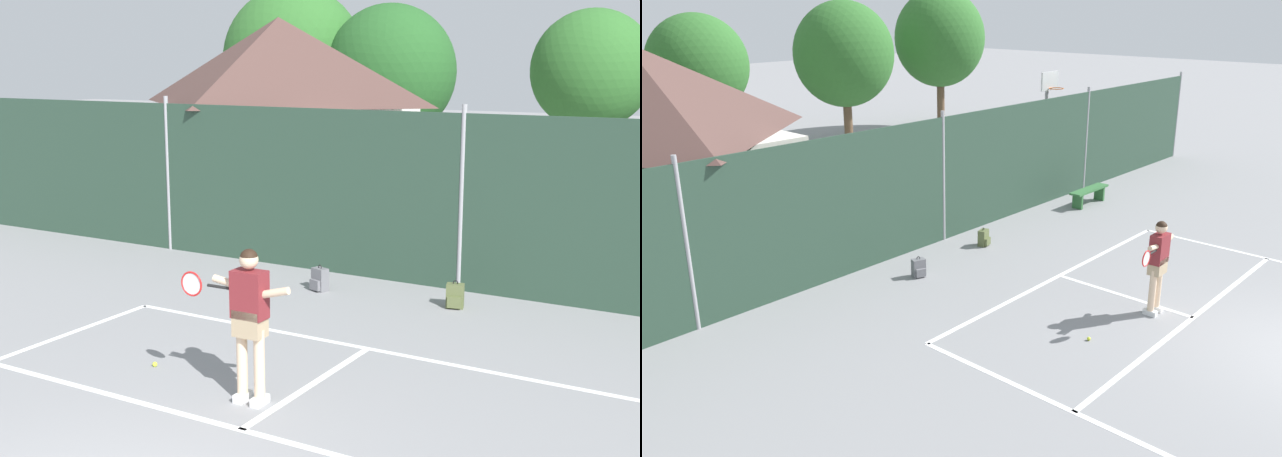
{
  "view_description": "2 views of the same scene",
  "coord_description": "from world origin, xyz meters",
  "views": [
    {
      "loc": [
        5.01,
        -4.4,
        3.95
      ],
      "look_at": [
        -0.64,
        5.27,
        1.69
      ],
      "focal_mm": 46.81,
      "sensor_mm": 36.0,
      "label": 1
    },
    {
      "loc": [
        -11.21,
        -1.76,
        5.6
      ],
      "look_at": [
        -1.28,
        7.22,
        1.02
      ],
      "focal_mm": 36.73,
      "sensor_mm": 36.0,
      "label": 2
    }
  ],
  "objects": [
    {
      "name": "chainlink_fence",
      "position": [
        -0.0,
        9.0,
        1.54
      ],
      "size": [
        26.09,
        0.09,
        3.23
      ],
      "color": "#284233",
      "rests_on": "ground"
    },
    {
      "name": "basketball_hoop",
      "position": [
        6.88,
        10.76,
        2.31
      ],
      "size": [
        0.9,
        0.67,
        3.55
      ],
      "color": "#9E9EA3",
      "rests_on": "ground"
    },
    {
      "name": "clubhouse_building",
      "position": [
        -5.78,
        12.18,
        2.56
      ],
      "size": [
        5.7,
        4.76,
        4.93
      ],
      "color": "silver",
      "rests_on": "ground"
    },
    {
      "name": "treeline_backdrop",
      "position": [
        -0.95,
        20.01,
        3.85
      ],
      "size": [
        26.3,
        4.46,
        6.42
      ],
      "color": "brown",
      "rests_on": "ground"
    },
    {
      "name": "tennis_player",
      "position": [
        -0.34,
        3.14,
        1.11
      ],
      "size": [
        1.43,
        0.27,
        1.85
      ],
      "color": "silver",
      "rests_on": "ground"
    },
    {
      "name": "tennis_ball",
      "position": [
        -2.1,
        3.47,
        0.03
      ],
      "size": [
        0.07,
        0.07,
        0.07
      ],
      "primitive_type": "sphere",
      "color": "#CCE033",
      "rests_on": "ground"
    },
    {
      "name": "backpack_grey",
      "position": [
        -2.09,
        7.75,
        0.19
      ],
      "size": [
        0.32,
        0.31,
        0.46
      ],
      "color": "slate",
      "rests_on": "ground"
    },
    {
      "name": "backpack_olive",
      "position": [
        0.33,
        7.96,
        0.19
      ],
      "size": [
        0.32,
        0.3,
        0.46
      ],
      "color": "#566038",
      "rests_on": "ground"
    },
    {
      "name": "courtside_bench",
      "position": [
        5.11,
        7.93,
        0.36
      ],
      "size": [
        1.6,
        0.36,
        0.48
      ],
      "color": "#336B38",
      "rests_on": "ground"
    }
  ]
}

